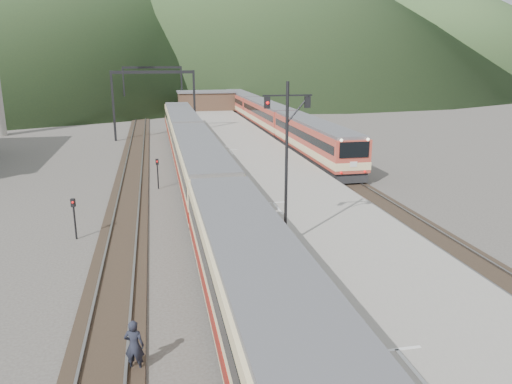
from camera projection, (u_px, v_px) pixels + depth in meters
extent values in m
cube|color=black|center=(190.00, 164.00, 45.58)|extent=(2.60, 200.00, 0.12)
cube|color=slate|center=(182.00, 163.00, 45.41)|extent=(0.10, 200.00, 0.14)
cube|color=slate|center=(198.00, 162.00, 45.69)|extent=(0.10, 200.00, 0.14)
cube|color=black|center=(134.00, 166.00, 44.61)|extent=(2.60, 200.00, 0.12)
cube|color=slate|center=(125.00, 165.00, 44.45)|extent=(0.10, 200.00, 0.14)
cube|color=slate|center=(142.00, 165.00, 44.73)|extent=(0.10, 200.00, 0.14)
cube|color=black|center=(310.00, 159.00, 47.81)|extent=(2.60, 200.00, 0.12)
cube|color=slate|center=(303.00, 158.00, 47.64)|extent=(0.10, 200.00, 0.14)
cube|color=slate|center=(317.00, 157.00, 47.92)|extent=(0.10, 200.00, 0.14)
cube|color=gray|center=(254.00, 161.00, 44.66)|extent=(8.00, 100.00, 1.00)
cube|color=black|center=(113.00, 106.00, 57.27)|extent=(0.25, 0.25, 8.00)
cube|color=black|center=(194.00, 105.00, 59.07)|extent=(0.25, 0.25, 8.00)
cube|color=black|center=(153.00, 72.00, 57.17)|extent=(9.30, 0.22, 0.35)
cube|color=black|center=(124.00, 92.00, 80.89)|extent=(0.25, 0.25, 8.00)
cube|color=black|center=(182.00, 91.00, 82.69)|extent=(0.25, 0.25, 8.00)
cube|color=black|center=(152.00, 67.00, 80.79)|extent=(9.30, 0.22, 0.35)
cube|color=#4C3526|center=(206.00, 101.00, 81.96)|extent=(9.00, 4.00, 2.80)
cube|color=slate|center=(206.00, 92.00, 81.55)|extent=(9.40, 4.40, 0.30)
cone|color=#364F2C|center=(408.00, 20.00, 220.96)|extent=(160.00, 160.00, 50.00)
cube|color=beige|center=(263.00, 305.00, 15.46)|extent=(3.10, 20.82, 3.78)
cube|color=beige|center=(199.00, 164.00, 35.60)|extent=(3.10, 20.82, 3.78)
cube|color=beige|center=(182.00, 125.00, 55.75)|extent=(3.10, 20.82, 3.78)
cube|color=#B44031|center=(314.00, 141.00, 46.39)|extent=(2.84, 19.12, 3.47)
cube|color=#B44031|center=(267.00, 117.00, 64.94)|extent=(2.84, 19.12, 3.47)
cube|color=#B44031|center=(241.00, 103.00, 83.49)|extent=(2.84, 19.12, 3.47)
cylinder|color=black|center=(286.00, 167.00, 22.43)|extent=(0.14, 0.14, 7.53)
cube|color=black|center=(288.00, 95.00, 21.60)|extent=(2.20, 0.15, 0.07)
cube|color=black|center=(267.00, 103.00, 21.54)|extent=(0.26, 0.19, 0.50)
cube|color=black|center=(307.00, 102.00, 21.82)|extent=(0.26, 0.19, 0.50)
cylinder|color=black|center=(158.00, 176.00, 36.98)|extent=(0.10, 0.10, 2.00)
cube|color=black|center=(157.00, 162.00, 36.70)|extent=(0.23, 0.17, 0.45)
cylinder|color=black|center=(75.00, 221.00, 26.74)|extent=(0.10, 0.10, 2.00)
cube|color=black|center=(73.00, 203.00, 26.46)|extent=(0.26, 0.22, 0.45)
imported|color=black|center=(134.00, 346.00, 15.52)|extent=(0.72, 0.56, 1.73)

